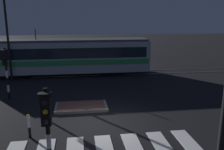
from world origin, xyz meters
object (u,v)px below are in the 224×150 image
traffic_light_corner_far_left (6,66)px  bollard_island_edge (29,126)px  traffic_light_kerb_mid_left (47,126)px  street_lamp_trackside_left (5,20)px  tram (64,56)px

traffic_light_corner_far_left → bollard_island_edge: traffic_light_corner_far_left is taller
traffic_light_corner_far_left → traffic_light_kerb_mid_left: size_ratio=1.02×
street_lamp_trackside_left → tram: (4.21, 1.75, -3.20)m
traffic_light_kerb_mid_left → street_lamp_trackside_left: size_ratio=0.41×
street_lamp_trackside_left → tram: 5.57m
traffic_light_kerb_mid_left → tram: tram is taller
tram → traffic_light_kerb_mid_left: bearing=-88.4°
traffic_light_corner_far_left → traffic_light_kerb_mid_left: (3.61, -8.99, -0.04)m
street_lamp_trackside_left → tram: size_ratio=0.51×
tram → traffic_light_corner_far_left: bearing=-116.6°
traffic_light_kerb_mid_left → bollard_island_edge: 4.11m
street_lamp_trackside_left → bollard_island_edge: 11.46m
traffic_light_kerb_mid_left → street_lamp_trackside_left: 14.64m
traffic_light_kerb_mid_left → street_lamp_trackside_left: bearing=108.8°
traffic_light_corner_far_left → bollard_island_edge: size_ratio=3.00×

